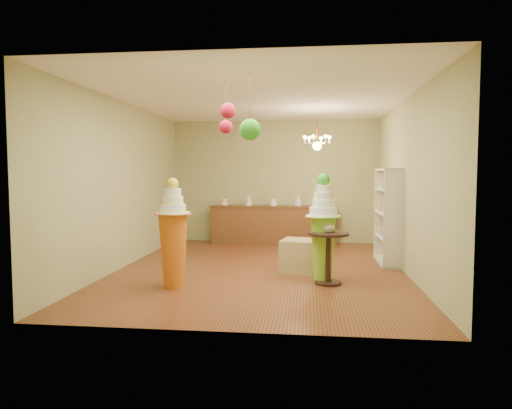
# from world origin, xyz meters

# --- Properties ---
(floor) EXTENTS (6.50, 6.50, 0.00)m
(floor) POSITION_xyz_m (0.00, 0.00, 0.00)
(floor) COLOR brown
(floor) RESTS_ON ground
(ceiling) EXTENTS (6.50, 6.50, 0.00)m
(ceiling) POSITION_xyz_m (0.00, 0.00, 3.00)
(ceiling) COLOR white
(ceiling) RESTS_ON ground
(wall_back) EXTENTS (5.00, 0.04, 3.00)m
(wall_back) POSITION_xyz_m (0.00, 3.25, 1.50)
(wall_back) COLOR tan
(wall_back) RESTS_ON ground
(wall_front) EXTENTS (5.00, 0.04, 3.00)m
(wall_front) POSITION_xyz_m (0.00, -3.25, 1.50)
(wall_front) COLOR tan
(wall_front) RESTS_ON ground
(wall_left) EXTENTS (0.04, 6.50, 3.00)m
(wall_left) POSITION_xyz_m (-2.50, 0.00, 1.50)
(wall_left) COLOR tan
(wall_left) RESTS_ON ground
(wall_right) EXTENTS (0.04, 6.50, 3.00)m
(wall_right) POSITION_xyz_m (2.50, 0.00, 1.50)
(wall_right) COLOR tan
(wall_right) RESTS_ON ground
(pedestal_green) EXTENTS (0.60, 0.60, 1.71)m
(pedestal_green) POSITION_xyz_m (1.07, -0.83, 0.74)
(pedestal_green) COLOR #80C02B
(pedestal_green) RESTS_ON floor
(pedestal_orange) EXTENTS (0.52, 0.52, 1.65)m
(pedestal_orange) POSITION_xyz_m (-1.16, -1.43, 0.69)
(pedestal_orange) COLOR #CF6718
(pedestal_orange) RESTS_ON floor
(burlap_riser) EXTENTS (0.73, 0.73, 0.56)m
(burlap_riser) POSITION_xyz_m (0.71, -0.12, 0.28)
(burlap_riser) COLOR #9A8754
(burlap_riser) RESTS_ON floor
(sideboard) EXTENTS (3.04, 0.54, 1.16)m
(sideboard) POSITION_xyz_m (0.00, 2.97, 0.48)
(sideboard) COLOR brown
(sideboard) RESTS_ON floor
(shelving_unit) EXTENTS (0.33, 1.20, 1.80)m
(shelving_unit) POSITION_xyz_m (2.34, 0.80, 0.90)
(shelving_unit) COLOR beige
(shelving_unit) RESTS_ON floor
(round_table) EXTENTS (0.77, 0.77, 0.80)m
(round_table) POSITION_xyz_m (1.15, -0.97, 0.52)
(round_table) COLOR black
(round_table) RESTS_ON floor
(vase) EXTENTS (0.19, 0.19, 0.20)m
(vase) POSITION_xyz_m (1.15, -0.97, 0.90)
(vase) COLOR beige
(vase) RESTS_ON round_table
(pom_red_left) EXTENTS (0.19, 0.19, 0.73)m
(pom_red_left) POSITION_xyz_m (-0.31, -1.69, 2.36)
(pom_red_left) COLOR #42382F
(pom_red_left) RESTS_ON ceiling
(pom_green_mid) EXTENTS (0.28, 0.28, 0.86)m
(pom_green_mid) POSITION_xyz_m (0.08, -2.10, 2.28)
(pom_green_mid) COLOR #42382F
(pom_green_mid) RESTS_ON ceiling
(pom_red_right) EXTENTS (0.21, 0.21, 0.56)m
(pom_red_right) POSITION_xyz_m (-0.23, -1.96, 2.55)
(pom_red_right) COLOR #42382F
(pom_red_right) RESTS_ON ceiling
(chandelier) EXTENTS (0.67, 0.67, 0.85)m
(chandelier) POSITION_xyz_m (1.01, 1.13, 2.30)
(chandelier) COLOR #D18B4A
(chandelier) RESTS_ON ceiling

